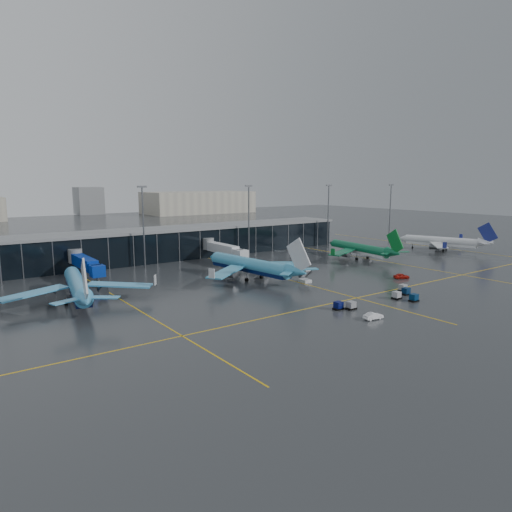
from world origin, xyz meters
TOP-DOWN VIEW (x-y plane):
  - ground at (0.00, 0.00)m, footprint 600.00×600.00m
  - terminal_pier at (0.00, 62.00)m, footprint 142.00×17.00m
  - jet_bridges at (-35.00, 42.99)m, footprint 94.00×27.50m
  - flood_masts at (5.00, 50.00)m, footprint 203.00×0.50m
  - distant_hangars at (49.94, 270.08)m, footprint 260.00×71.00m
  - taxi_lines at (10.00, 10.61)m, footprint 220.00×120.00m
  - airliner_arkefly at (-43.48, 19.44)m, footprint 40.34×44.22m
  - airliner_klm_near at (1.90, 16.86)m, footprint 39.92×44.27m
  - airliner_aer_lingus at (52.38, 21.80)m, footprint 36.30×40.19m
  - airliner_ba at (93.39, 16.31)m, footprint 42.39×45.04m
  - baggage_carts at (13.78, -20.48)m, footprint 27.03×8.97m
  - mobile_airstair at (11.66, 4.66)m, footprint 2.45×3.36m
  - service_van_red at (36.40, -7.88)m, footprint 4.69×3.48m
  - service_van_white at (-0.01, -28.27)m, footprint 4.32×2.03m

SIDE VIEW (x-z plane):
  - ground at x=0.00m, z-range 0.00..0.00m
  - taxi_lines at x=10.00m, z-range 0.00..0.02m
  - service_van_white at x=-0.01m, z-range 0.00..1.37m
  - service_van_red at x=36.40m, z-range 0.00..1.49m
  - baggage_carts at x=13.78m, z-range -0.09..1.61m
  - mobile_airstair at x=11.66m, z-range -0.95..2.49m
  - jet_bridges at x=-35.00m, z-range 0.95..8.15m
  - terminal_pier at x=0.00m, z-range 0.07..10.77m
  - airliner_ba at x=93.39m, z-range 0.00..11.16m
  - airliner_aer_lingus at x=52.38m, z-range 0.00..11.24m
  - airliner_arkefly at x=-43.48m, z-range 0.00..11.99m
  - airliner_klm_near at x=1.90m, z-range 0.00..12.44m
  - distant_hangars at x=49.94m, z-range -2.21..19.79m
  - flood_masts at x=5.00m, z-range 1.06..26.56m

